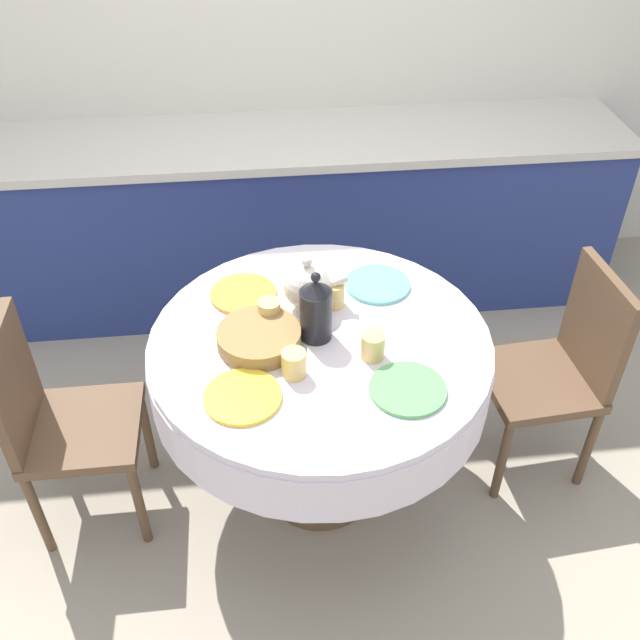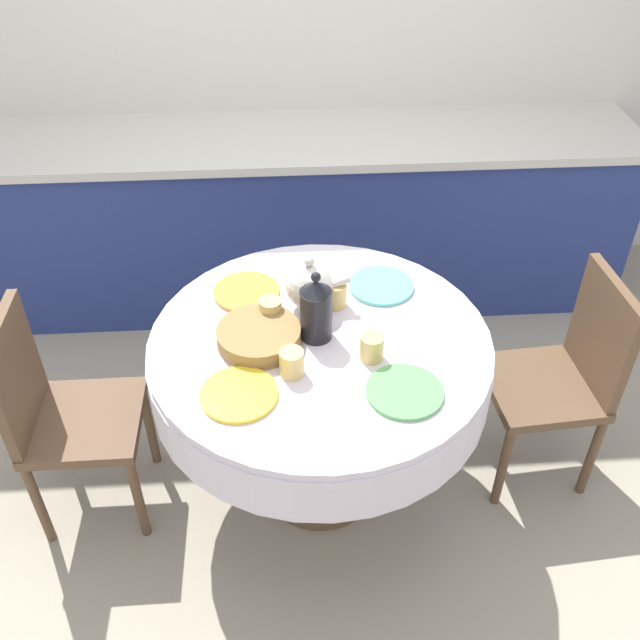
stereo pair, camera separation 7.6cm
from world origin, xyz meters
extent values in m
plane|color=#9E937F|center=(0.00, 0.00, 0.00)|extent=(12.00, 12.00, 0.00)
cube|color=silver|center=(0.00, 1.66, 1.30)|extent=(7.00, 0.05, 2.60)
cube|color=navy|center=(0.00, 1.33, 0.43)|extent=(3.20, 0.60, 0.86)
cube|color=beige|center=(0.00, 1.33, 0.88)|extent=(3.24, 0.64, 0.04)
cylinder|color=brown|center=(0.00, 0.00, 0.02)|extent=(0.44, 0.44, 0.04)
cylinder|color=brown|center=(0.00, 0.00, 0.30)|extent=(0.11, 0.11, 0.53)
cylinder|color=silver|center=(0.00, 0.00, 0.66)|extent=(1.16, 1.16, 0.18)
cylinder|color=silver|center=(0.00, 0.00, 0.76)|extent=(1.15, 1.15, 0.03)
cube|color=brown|center=(0.84, 0.07, 0.43)|extent=(0.43, 0.43, 0.04)
cube|color=brown|center=(1.03, 0.08, 0.67)|extent=(0.07, 0.38, 0.44)
cylinder|color=brown|center=(0.68, -0.12, 0.21)|extent=(0.04, 0.04, 0.41)
cylinder|color=brown|center=(0.65, 0.23, 0.21)|extent=(0.04, 0.04, 0.41)
cylinder|color=brown|center=(1.03, -0.10, 0.21)|extent=(0.04, 0.04, 0.41)
cylinder|color=brown|center=(1.01, 0.26, 0.21)|extent=(0.04, 0.04, 0.41)
cube|color=brown|center=(-0.85, 0.00, 0.43)|extent=(0.40, 0.40, 0.04)
cube|color=brown|center=(-1.03, -0.01, 0.67)|extent=(0.04, 0.38, 0.44)
cylinder|color=brown|center=(-0.67, 0.17, 0.21)|extent=(0.04, 0.04, 0.41)
cylinder|color=brown|center=(-0.67, -0.18, 0.21)|extent=(0.04, 0.04, 0.41)
cylinder|color=brown|center=(-1.02, 0.17, 0.21)|extent=(0.04, 0.04, 0.41)
cylinder|color=brown|center=(-1.02, -0.18, 0.21)|extent=(0.04, 0.04, 0.41)
cylinder|color=yellow|center=(-0.26, -0.25, 0.78)|extent=(0.24, 0.24, 0.01)
cylinder|color=#DBB766|center=(-0.10, -0.16, 0.82)|extent=(0.08, 0.08, 0.09)
cylinder|color=#5BA85B|center=(0.24, -0.27, 0.78)|extent=(0.24, 0.24, 0.01)
cylinder|color=#DBB766|center=(0.16, -0.11, 0.82)|extent=(0.08, 0.08, 0.09)
cylinder|color=orange|center=(-0.25, 0.27, 0.78)|extent=(0.24, 0.24, 0.01)
cylinder|color=#DBB766|center=(-0.16, 0.10, 0.82)|extent=(0.08, 0.08, 0.09)
cylinder|color=#60BCB7|center=(0.24, 0.27, 0.78)|extent=(0.24, 0.24, 0.01)
cylinder|color=#DBB766|center=(0.07, 0.18, 0.82)|extent=(0.08, 0.08, 0.09)
cylinder|color=black|center=(-0.01, 0.02, 0.87)|extent=(0.11, 0.11, 0.18)
cone|color=black|center=(-0.01, 0.02, 0.98)|extent=(0.10, 0.10, 0.04)
sphere|color=black|center=(-0.01, 0.02, 1.02)|extent=(0.03, 0.03, 0.03)
cylinder|color=silver|center=(-0.03, 0.17, 0.78)|extent=(0.09, 0.09, 0.01)
sphere|color=silver|center=(-0.03, 0.17, 0.87)|extent=(0.17, 0.17, 0.17)
cylinder|color=silver|center=(0.07, 0.17, 0.88)|extent=(0.10, 0.03, 0.06)
sphere|color=silver|center=(-0.03, 0.17, 0.97)|extent=(0.04, 0.04, 0.04)
cylinder|color=olive|center=(-0.20, -0.01, 0.80)|extent=(0.28, 0.28, 0.06)
camera|label=1|loc=(-0.19, -1.80, 2.33)|focal=40.00mm
camera|label=2|loc=(-0.12, -1.81, 2.33)|focal=40.00mm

